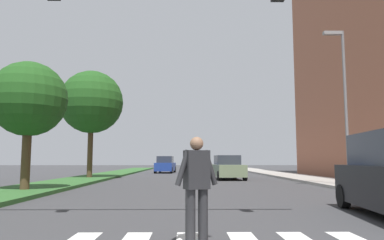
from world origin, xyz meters
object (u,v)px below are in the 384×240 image
tree_mid (29,100)px  street_lamp_right (343,92)px  tree_far (92,102)px  sedan_distant (165,165)px  sedan_midblock (228,168)px  pedestrian_performer (197,184)px  traffic_light_gantry (50,14)px

tree_mid → street_lamp_right: 14.32m
tree_far → sedan_distant: 14.30m
tree_mid → tree_far: bearing=90.9°
sedan_midblock → sedan_distant: 13.82m
pedestrian_performer → sedan_midblock: 19.52m
tree_mid → pedestrian_performer: size_ratio=3.08×
sedan_distant → sedan_midblock: bearing=-68.7°
tree_far → sedan_midblock: size_ratio=1.72×
traffic_light_gantry → street_lamp_right: street_lamp_right is taller
pedestrian_performer → street_lamp_right: bearing=57.0°
tree_mid → street_lamp_right: street_lamp_right is taller
sedan_midblock → street_lamp_right: bearing=-58.8°
tree_far → pedestrian_performer: size_ratio=4.37×
street_lamp_right → pedestrian_performer: bearing=-123.0°
tree_mid → tree_far: 10.52m
street_lamp_right → tree_mid: bearing=-170.2°
tree_mid → tree_far: tree_far is taller
tree_far → pedestrian_performer: 21.04m
traffic_light_gantry → pedestrian_performer: (3.04, -1.48, -3.42)m
street_lamp_right → sedan_midblock: bearing=121.2°
traffic_light_gantry → sedan_distant: traffic_light_gantry is taller
sedan_distant → traffic_light_gantry: bearing=-91.2°
tree_far → street_lamp_right: bearing=-29.2°
sedan_midblock → sedan_distant: bearing=111.3°
traffic_light_gantry → street_lamp_right: bearing=43.6°
tree_mid → street_lamp_right: (14.09, 2.43, 0.80)m
street_lamp_right → tree_far: bearing=150.8°
tree_far → sedan_distant: (4.45, 12.81, -4.54)m
tree_mid → sedan_midblock: size_ratio=1.21×
tree_far → sedan_midblock: tree_far is taller
traffic_light_gantry → sedan_midblock: (5.68, 17.87, -3.59)m
tree_mid → traffic_light_gantry: traffic_light_gantry is taller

